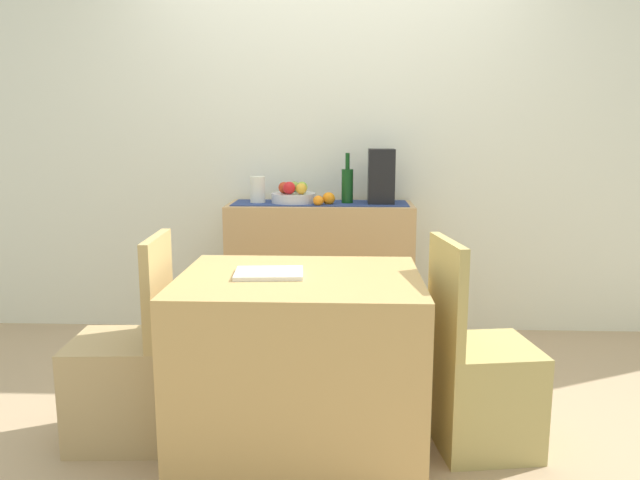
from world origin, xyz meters
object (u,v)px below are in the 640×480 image
at_px(open_book, 269,273).
at_px(chair_by_corner, 481,386).
at_px(wine_bottle, 347,185).
at_px(fruit_bowl, 294,198).
at_px(chair_near_window, 124,380).
at_px(sideboard_console, 320,272).
at_px(coffee_maker, 381,177).
at_px(dining_table, 300,360).
at_px(ceramic_vase, 258,190).

relative_size(open_book, chair_by_corner, 0.31).
bearing_deg(chair_by_corner, wine_bottle, 113.19).
bearing_deg(fruit_bowl, chair_near_window, -115.50).
relative_size(sideboard_console, chair_near_window, 1.28).
distance_m(sideboard_console, wine_bottle, 0.58).
xyz_separation_m(fruit_bowl, coffee_maker, (0.54, 0.00, 0.13)).
distance_m(coffee_maker, chair_near_window, 1.93).
bearing_deg(dining_table, fruit_bowl, 95.84).
xyz_separation_m(fruit_bowl, open_book, (0.01, -1.32, -0.17)).
xyz_separation_m(wine_bottle, chair_by_corner, (0.57, -1.33, -0.73)).
relative_size(chair_near_window, chair_by_corner, 1.00).
bearing_deg(fruit_bowl, ceramic_vase, 180.00).
relative_size(sideboard_console, ceramic_vase, 6.86).
relative_size(sideboard_console, fruit_bowl, 4.16).
distance_m(wine_bottle, coffee_maker, 0.21).
bearing_deg(coffee_maker, fruit_bowl, 180.00).
height_order(wine_bottle, chair_by_corner, wine_bottle).
bearing_deg(wine_bottle, fruit_bowl, 180.00).
bearing_deg(fruit_bowl, chair_by_corner, -55.78).
bearing_deg(chair_near_window, dining_table, -0.07).
xyz_separation_m(fruit_bowl, dining_table, (0.14, -1.32, -0.55)).
bearing_deg(chair_by_corner, chair_near_window, 179.87).
height_order(sideboard_console, ceramic_vase, ceramic_vase).
xyz_separation_m(sideboard_console, chair_by_corner, (0.74, -1.33, -0.17)).
bearing_deg(wine_bottle, chair_by_corner, -66.81).
height_order(fruit_bowl, open_book, fruit_bowl).
xyz_separation_m(sideboard_console, fruit_bowl, (-0.17, 0.00, 0.48)).
distance_m(sideboard_console, chair_near_window, 1.55).
relative_size(coffee_maker, open_book, 1.21).
distance_m(fruit_bowl, wine_bottle, 0.34).
distance_m(coffee_maker, ceramic_vase, 0.77).
height_order(wine_bottle, coffee_maker, coffee_maker).
height_order(sideboard_console, dining_table, sideboard_console).
distance_m(fruit_bowl, open_book, 1.33).
height_order(coffee_maker, open_book, coffee_maker).
bearing_deg(dining_table, wine_bottle, 81.47).
xyz_separation_m(fruit_bowl, wine_bottle, (0.33, 0.00, 0.08)).
xyz_separation_m(sideboard_console, coffee_maker, (0.37, 0.00, 0.61)).
relative_size(ceramic_vase, dining_table, 0.17).
distance_m(sideboard_console, fruit_bowl, 0.50).
distance_m(coffee_maker, open_book, 1.46).
relative_size(sideboard_console, dining_table, 1.14).
bearing_deg(dining_table, ceramic_vase, 105.20).
relative_size(ceramic_vase, chair_near_window, 0.19).
bearing_deg(fruit_bowl, wine_bottle, 0.00).
xyz_separation_m(coffee_maker, ceramic_vase, (-0.77, 0.00, -0.09)).
bearing_deg(chair_near_window, chair_by_corner, -0.13).
bearing_deg(sideboard_console, chair_near_window, -121.08).
height_order(open_book, chair_by_corner, chair_by_corner).
bearing_deg(coffee_maker, chair_by_corner, -74.79).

